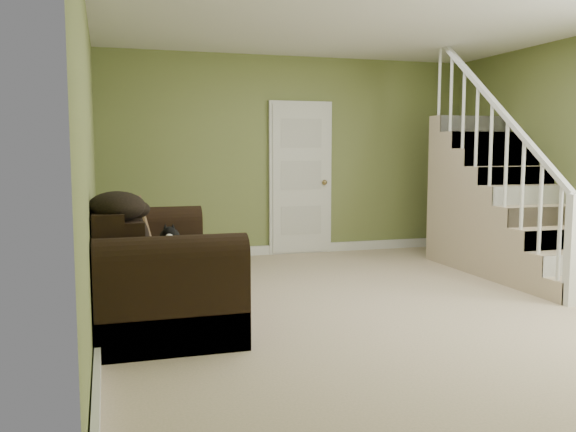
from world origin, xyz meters
TOP-DOWN VIEW (x-y plane):
  - floor at (0.00, 0.00)m, footprint 5.00×5.50m
  - ceiling at (0.00, 0.00)m, footprint 5.00×5.50m
  - wall_back at (0.00, 2.75)m, footprint 5.00×0.04m
  - wall_left at (-2.50, 0.00)m, footprint 0.04×5.50m
  - baseboard_back at (0.00, 2.72)m, footprint 5.00×0.04m
  - baseboard_left at (-2.47, 0.00)m, footprint 0.04×5.50m
  - door at (0.10, 2.71)m, footprint 0.86×0.12m
  - staircase at (1.99, 0.97)m, footprint 1.00×2.51m
  - sofa at (-2.02, 0.20)m, footprint 1.03×2.40m
  - side_table at (-2.18, 1.92)m, footprint 0.45×0.45m
  - cat at (-1.84, 0.49)m, footprint 0.23×0.49m
  - banana at (-1.79, -0.01)m, footprint 0.10×0.19m
  - throw_pillow at (-2.07, 1.05)m, footprint 0.24×0.43m
  - throw_blanket at (-2.31, -0.43)m, footprint 0.50×0.60m

SIDE VIEW (x-z plane):
  - floor at x=0.00m, z-range -0.01..0.01m
  - baseboard_back at x=0.00m, z-range 0.00..0.12m
  - baseboard_left at x=-2.47m, z-range 0.00..0.12m
  - side_table at x=-2.18m, z-range -0.11..0.65m
  - sofa at x=-2.02m, z-range -0.11..0.83m
  - banana at x=-1.79m, z-range 0.51..0.56m
  - cat at x=-1.84m, z-range 0.49..0.72m
  - staircase at x=1.99m, z-range -0.77..2.05m
  - throw_pillow at x=-2.07m, z-range 0.50..0.93m
  - throw_blanket at x=-2.31m, z-range 0.87..1.09m
  - door at x=0.10m, z-range 0.00..2.02m
  - wall_back at x=0.00m, z-range 0.00..2.60m
  - wall_left at x=-2.50m, z-range 0.00..2.60m
  - ceiling at x=0.00m, z-range 2.60..2.60m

